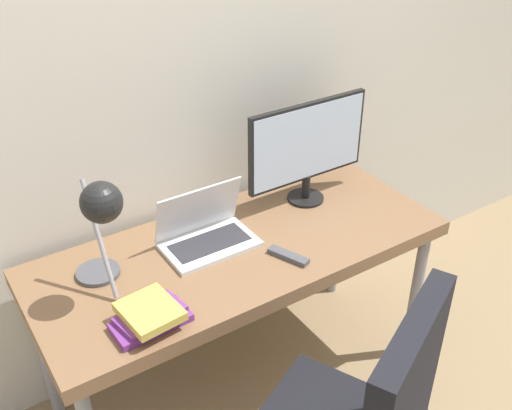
{
  "coord_description": "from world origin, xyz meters",
  "views": [
    {
      "loc": [
        -0.99,
        -1.28,
        2.11
      ],
      "look_at": [
        0.05,
        0.3,
        0.94
      ],
      "focal_mm": 42.0,
      "sensor_mm": 36.0,
      "label": 1
    }
  ],
  "objects": [
    {
      "name": "monitor",
      "position": [
        0.42,
        0.47,
        1.01
      ],
      "size": [
        0.57,
        0.16,
        0.45
      ],
      "color": "black",
      "rests_on": "desk"
    },
    {
      "name": "tv_remote",
      "position": [
        0.11,
        0.16,
        0.77
      ],
      "size": [
        0.1,
        0.17,
        0.02
      ],
      "color": "#4C4C51",
      "rests_on": "desk"
    },
    {
      "name": "desk_lamp",
      "position": [
        -0.53,
        0.31,
        1.09
      ],
      "size": [
        0.16,
        0.32,
        0.46
      ],
      "color": "#4C4C51",
      "rests_on": "desk"
    },
    {
      "name": "book_stack",
      "position": [
        -0.48,
        0.12,
        0.79
      ],
      "size": [
        0.26,
        0.21,
        0.07
      ],
      "color": "#753384",
      "rests_on": "desk"
    },
    {
      "name": "desk",
      "position": [
        0.0,
        0.34,
        0.69
      ],
      "size": [
        1.62,
        0.68,
        0.76
      ],
      "color": "brown",
      "rests_on": "ground_plane"
    },
    {
      "name": "wall_back",
      "position": [
        0.0,
        0.74,
        1.3
      ],
      "size": [
        8.0,
        0.05,
        2.6
      ],
      "color": "beige",
      "rests_on": "ground_plane"
    },
    {
      "name": "laptop",
      "position": [
        -0.1,
        0.42,
        0.81
      ],
      "size": [
        0.35,
        0.23,
        0.23
      ],
      "color": "silver",
      "rests_on": "desk"
    }
  ]
}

